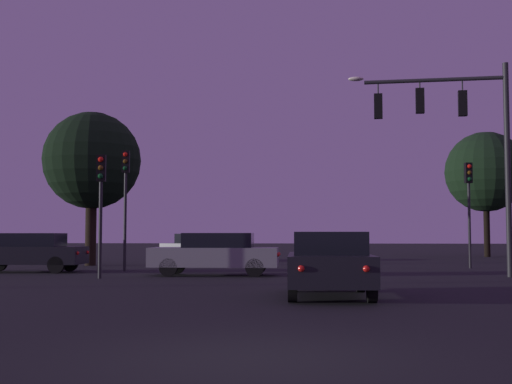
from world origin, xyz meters
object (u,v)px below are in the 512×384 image
Objects in this scene: traffic_signal_mast_arm at (458,128)px; traffic_light_corner_right at (125,186)px; car_nearside_lane at (329,263)px; traffic_light_corner_left at (101,190)px; car_crossing_left at (215,253)px; car_far_lane at (197,247)px; tree_center_horizon at (92,161)px; traffic_light_median at (469,194)px; car_crossing_right at (28,252)px; tree_behind_sign at (486,172)px.

traffic_signal_mast_arm reaches higher than traffic_light_corner_right.
traffic_light_corner_right is 1.16× the size of car_nearside_lane.
traffic_light_corner_left is 0.88× the size of car_crossing_left.
car_nearside_lane and car_far_lane have the same top height.
traffic_light_corner_right is at bearing -56.53° from tree_center_horizon.
tree_center_horizon is (-15.81, 6.96, -0.24)m from traffic_signal_mast_arm.
traffic_light_median reaches higher than car_nearside_lane.
tree_center_horizon is at bearing 156.24° from traffic_signal_mast_arm.
car_crossing_right is (-16.27, 1.16, -4.44)m from traffic_signal_mast_arm.
traffic_light_corner_right is 14.85m from traffic_light_median.
tree_center_horizon is (-3.06, 4.63, 1.57)m from traffic_light_corner_right.
car_crossing_right is (-11.64, 9.41, -0.00)m from car_nearside_lane.
traffic_light_corner_right is 1.05× the size of traffic_light_median.
tree_center_horizon is (-17.42, 0.86, 1.73)m from traffic_light_median.
traffic_light_median reaches higher than car_far_lane.
car_far_lane is (0.39, 15.17, -2.15)m from traffic_light_corner_left.
traffic_light_corner_right is at bearing 96.79° from traffic_light_corner_left.
traffic_light_median is (1.61, 6.10, -1.97)m from traffic_signal_mast_arm.
car_crossing_left is (3.57, 2.06, -2.15)m from traffic_light_corner_left.
car_far_lane is 0.60× the size of tree_center_horizon.
tree_behind_sign is at bearing 70.53° from car_nearside_lane.
traffic_light_median is at bearing 66.53° from car_nearside_lane.
tree_behind_sign is at bearing 46.16° from traffic_light_corner_right.
tree_center_horizon reaches higher than car_crossing_right.
tree_center_horizon reaches higher than traffic_light_corner_left.
tree_behind_sign is (6.03, 21.89, 0.42)m from traffic_signal_mast_arm.
car_far_lane is (-11.81, 12.86, -4.44)m from traffic_signal_mast_arm.
car_far_lane is 20.58m from tree_behind_sign.
car_far_lane is (-13.42, 6.76, -2.47)m from traffic_light_median.
traffic_light_corner_left is 4.64m from car_crossing_left.
traffic_light_corner_right is 0.58× the size of tree_behind_sign.
traffic_light_median is (13.81, 8.41, 0.32)m from traffic_light_corner_left.
car_nearside_lane is 19.35m from tree_center_horizon.
tree_behind_sign is 1.13× the size of tree_center_horizon.
traffic_light_corner_right is (-12.75, 2.33, -1.81)m from traffic_signal_mast_arm.
car_far_lane is at bearing 108.78° from car_nearside_lane.
traffic_light_median is at bearing -2.82° from tree_center_horizon.
car_far_lane is at bearing -153.17° from tree_behind_sign.
car_nearside_lane is at bearing -53.69° from tree_center_horizon.
traffic_light_corner_right reaches higher than car_nearside_lane.
tree_behind_sign is at bearing 42.92° from car_crossing_right.
car_crossing_left is at bearing -45.13° from tree_center_horizon.
tree_behind_sign is (22.30, 20.73, 4.86)m from car_crossing_right.
traffic_light_median is at bearing 31.82° from car_crossing_left.
tree_center_horizon is at bearing 126.31° from car_nearside_lane.
traffic_light_corner_left is 0.99× the size of car_nearside_lane.
traffic_light_corner_right is at bearing -133.84° from tree_behind_sign.
car_nearside_lane is at bearing -52.52° from traffic_light_corner_right.
traffic_light_corner_right is 0.66× the size of tree_center_horizon.
tree_behind_sign is (18.23, 24.20, 2.71)m from traffic_light_corner_left.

